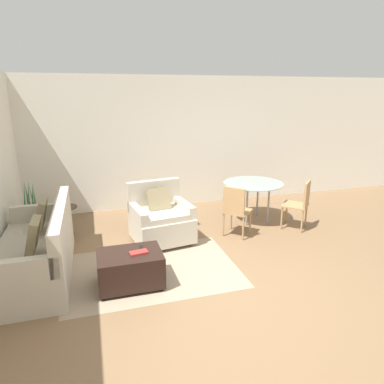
{
  "coord_description": "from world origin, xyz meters",
  "views": [
    {
      "loc": [
        -1.55,
        -3.58,
        2.4
      ],
      "look_at": [
        0.07,
        1.86,
        0.75
      ],
      "focal_mm": 32.0,
      "sensor_mm": 36.0,
      "label": 1
    }
  ],
  "objects_px": {
    "dining_table": "(253,187)",
    "dining_chair_near_right": "(300,202)",
    "side_table": "(66,215)",
    "couch": "(38,253)",
    "tv_remote_primary": "(141,248)",
    "picture_frame": "(64,202)",
    "ottoman": "(130,268)",
    "book_stack": "(139,252)",
    "armchair": "(161,220)",
    "potted_plant": "(33,223)",
    "dining_chair_near_left": "(236,208)"
  },
  "relations": [
    {
      "from": "side_table",
      "to": "dining_table",
      "type": "relative_size",
      "value": 0.45
    },
    {
      "from": "armchair",
      "to": "book_stack",
      "type": "distance_m",
      "value": 1.39
    },
    {
      "from": "tv_remote_primary",
      "to": "dining_chair_near_right",
      "type": "height_order",
      "value": "dining_chair_near_right"
    },
    {
      "from": "couch",
      "to": "dining_chair_near_right",
      "type": "height_order",
      "value": "couch"
    },
    {
      "from": "book_stack",
      "to": "tv_remote_primary",
      "type": "height_order",
      "value": "book_stack"
    },
    {
      "from": "side_table",
      "to": "picture_frame",
      "type": "relative_size",
      "value": 2.81
    },
    {
      "from": "potted_plant",
      "to": "side_table",
      "type": "relative_size",
      "value": 1.97
    },
    {
      "from": "side_table",
      "to": "dining_chair_near_left",
      "type": "bearing_deg",
      "value": -17.87
    },
    {
      "from": "armchair",
      "to": "ottoman",
      "type": "relative_size",
      "value": 1.26
    },
    {
      "from": "book_stack",
      "to": "side_table",
      "type": "xyz_separation_m",
      "value": [
        -0.98,
        1.99,
        -0.1
      ]
    },
    {
      "from": "couch",
      "to": "dining_table",
      "type": "relative_size",
      "value": 1.8
    },
    {
      "from": "side_table",
      "to": "picture_frame",
      "type": "xyz_separation_m",
      "value": [
        0.0,
        0.0,
        0.24
      ]
    },
    {
      "from": "dining_chair_near_right",
      "to": "dining_chair_near_left",
      "type": "bearing_deg",
      "value": 180.0
    },
    {
      "from": "dining_chair_near_right",
      "to": "couch",
      "type": "bearing_deg",
      "value": -174.1
    },
    {
      "from": "picture_frame",
      "to": "dining_chair_near_right",
      "type": "height_order",
      "value": "dining_chair_near_right"
    },
    {
      "from": "couch",
      "to": "book_stack",
      "type": "distance_m",
      "value": 1.43
    },
    {
      "from": "armchair",
      "to": "dining_chair_near_right",
      "type": "xyz_separation_m",
      "value": [
        2.52,
        -0.18,
        0.14
      ]
    },
    {
      "from": "couch",
      "to": "dining_chair_near_left",
      "type": "distance_m",
      "value": 3.11
    },
    {
      "from": "potted_plant",
      "to": "armchair",
      "type": "bearing_deg",
      "value": -21.23
    },
    {
      "from": "book_stack",
      "to": "picture_frame",
      "type": "distance_m",
      "value": 2.23
    },
    {
      "from": "book_stack",
      "to": "dining_chair_near_left",
      "type": "xyz_separation_m",
      "value": [
        1.8,
        1.09,
        0.06
      ]
    },
    {
      "from": "tv_remote_primary",
      "to": "dining_chair_near_left",
      "type": "distance_m",
      "value": 2.0
    },
    {
      "from": "potted_plant",
      "to": "dining_table",
      "type": "distance_m",
      "value": 4.01
    },
    {
      "from": "potted_plant",
      "to": "couch",
      "type": "bearing_deg",
      "value": -79.64
    },
    {
      "from": "dining_table",
      "to": "dining_chair_near_left",
      "type": "height_order",
      "value": "dining_chair_near_left"
    },
    {
      "from": "couch",
      "to": "picture_frame",
      "type": "relative_size",
      "value": 11.21
    },
    {
      "from": "picture_frame",
      "to": "dining_chair_near_right",
      "type": "distance_m",
      "value": 4.15
    },
    {
      "from": "picture_frame",
      "to": "dining_chair_near_left",
      "type": "relative_size",
      "value": 0.2
    },
    {
      "from": "ottoman",
      "to": "book_stack",
      "type": "relative_size",
      "value": 3.38
    },
    {
      "from": "ottoman",
      "to": "side_table",
      "type": "distance_m",
      "value": 2.15
    },
    {
      "from": "couch",
      "to": "dining_chair_near_right",
      "type": "xyz_separation_m",
      "value": [
        4.33,
        0.45,
        0.19
      ]
    },
    {
      "from": "potted_plant",
      "to": "dining_chair_near_left",
      "type": "height_order",
      "value": "potted_plant"
    },
    {
      "from": "armchair",
      "to": "couch",
      "type": "bearing_deg",
      "value": -160.8
    },
    {
      "from": "dining_table",
      "to": "dining_chair_near_left",
      "type": "bearing_deg",
      "value": -135.0
    },
    {
      "from": "potted_plant",
      "to": "picture_frame",
      "type": "xyz_separation_m",
      "value": [
        0.55,
        -0.09,
        0.36
      ]
    },
    {
      "from": "dining_chair_near_right",
      "to": "potted_plant",
      "type": "bearing_deg",
      "value": 167.88
    },
    {
      "from": "tv_remote_primary",
      "to": "dining_table",
      "type": "relative_size",
      "value": 0.12
    },
    {
      "from": "ottoman",
      "to": "book_stack",
      "type": "height_order",
      "value": "book_stack"
    },
    {
      "from": "book_stack",
      "to": "tv_remote_primary",
      "type": "distance_m",
      "value": 0.15
    },
    {
      "from": "dining_table",
      "to": "dining_chair_near_right",
      "type": "relative_size",
      "value": 1.27
    },
    {
      "from": "side_table",
      "to": "dining_table",
      "type": "bearing_deg",
      "value": -4.51
    },
    {
      "from": "ottoman",
      "to": "potted_plant",
      "type": "distance_m",
      "value": 2.49
    },
    {
      "from": "ottoman",
      "to": "side_table",
      "type": "xyz_separation_m",
      "value": [
        -0.87,
        1.96,
        0.12
      ]
    },
    {
      "from": "potted_plant",
      "to": "side_table",
      "type": "distance_m",
      "value": 0.57
    },
    {
      "from": "couch",
      "to": "armchair",
      "type": "relative_size",
      "value": 2.0
    },
    {
      "from": "ottoman",
      "to": "picture_frame",
      "type": "bearing_deg",
      "value": 113.96
    },
    {
      "from": "couch",
      "to": "side_table",
      "type": "xyz_separation_m",
      "value": [
        0.28,
        1.35,
        0.04
      ]
    },
    {
      "from": "tv_remote_primary",
      "to": "picture_frame",
      "type": "height_order",
      "value": "picture_frame"
    },
    {
      "from": "potted_plant",
      "to": "side_table",
      "type": "bearing_deg",
      "value": -9.11
    },
    {
      "from": "book_stack",
      "to": "dining_chair_near_right",
      "type": "distance_m",
      "value": 3.25
    }
  ]
}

